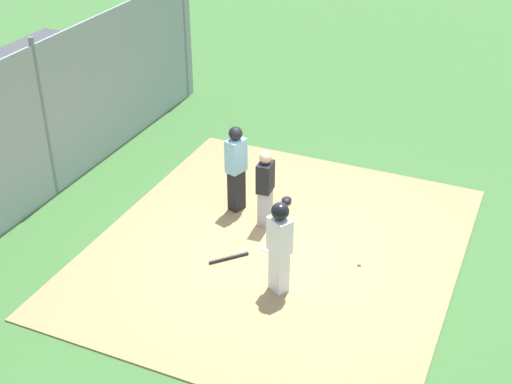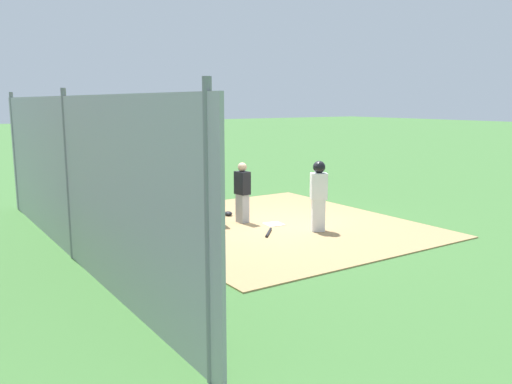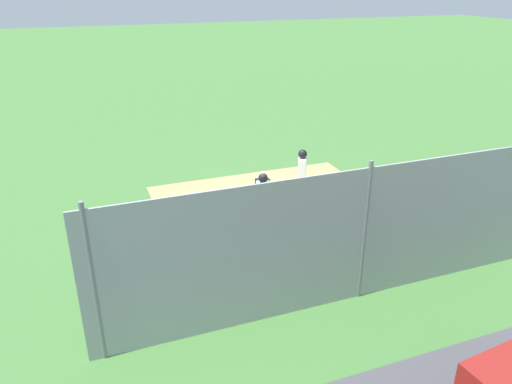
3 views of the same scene
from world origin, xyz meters
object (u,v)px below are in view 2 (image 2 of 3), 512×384
Objects in this scene: umpire at (212,187)px; home_plate at (274,224)px; catcher_mask at (228,214)px; baseball at (319,215)px; catcher at (242,192)px; runner at (319,191)px; baseball_bat at (269,233)px.

home_plate is at bearing -19.47° from umpire.
catcher_mask reaches higher than baseball.
catcher reaches higher than home_plate.
runner reaches higher than catcher_mask.
catcher_mask is 2.45m from baseball.
baseball is (-0.07, 1.55, 0.03)m from home_plate.
catcher is 1.15m from catcher_mask.
runner reaches higher than baseball_bat.
baseball is (1.47, 1.96, -0.02)m from catcher_mask.
umpire is 1.96m from baseball_bat.
home_plate is 1.82m from umpire.
runner is (2.06, 1.74, 0.02)m from umpire.
baseball_bat is 10.09× the size of baseball.
baseball is (-0.76, 2.19, 0.01)m from baseball_bat.
umpire is at bearing -126.86° from home_plate.
umpire reaches higher than runner.
catcher is at bearing 37.57° from baseball_bat.
catcher reaches higher than baseball.
home_plate is 0.28× the size of catcher.
baseball_bat is at bearing -100.37° from catcher.
catcher is 2.07× the size of baseball_bat.
umpire is 2.40× the size of baseball_bat.
umpire is at bearing 154.51° from catcher.
catcher_mask reaches higher than home_plate.
baseball reaches higher than baseball_bat.
runner reaches higher than catcher.
baseball_bat is 3.11× the size of catcher_mask.
umpire reaches higher than catcher.
baseball is (0.59, 2.06, -0.76)m from catcher.
catcher_mask is at bearing 53.51° from umpire.
catcher is 0.86× the size of umpire.
catcher is 2.27m from baseball.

